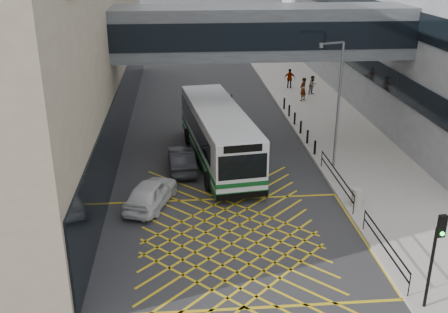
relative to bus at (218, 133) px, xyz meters
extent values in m
plane|color=#333335|center=(-0.14, -9.77, -1.81)|extent=(120.00, 120.00, 0.00)
cube|color=black|center=(-6.10, 6.23, 0.19)|extent=(0.10, 41.50, 4.00)
cube|color=black|center=(11.82, 14.23, 2.19)|extent=(0.10, 43.50, 1.60)
cube|color=black|center=(11.82, 14.23, 6.19)|extent=(0.10, 43.50, 1.60)
cube|color=#4F5459|center=(2.86, 2.23, 5.69)|extent=(20.00, 4.00, 3.00)
cube|color=black|center=(2.86, 0.21, 5.69)|extent=(19.50, 0.06, 1.60)
cube|color=black|center=(2.86, 4.25, 5.69)|extent=(19.50, 0.06, 1.60)
cube|color=#ADA79F|center=(8.86, 5.23, -1.73)|extent=(6.00, 54.00, 0.16)
cube|color=gold|center=(-0.14, -9.77, -1.81)|extent=(12.00, 9.00, 0.01)
cube|color=silver|center=(0.02, -0.12, 0.04)|extent=(4.21, 12.20, 2.93)
cube|color=#0F4B1C|center=(0.02, -0.12, -1.25)|extent=(4.26, 12.25, 0.37)
cube|color=#0F4B1C|center=(0.02, -0.12, -0.67)|extent=(4.28, 12.25, 0.24)
cube|color=black|center=(-0.07, 0.52, 0.42)|extent=(4.08, 10.70, 1.14)
cube|color=black|center=(0.77, -6.03, 0.31)|extent=(2.49, 0.40, 1.30)
cube|color=black|center=(0.77, -6.05, 1.29)|extent=(1.95, 0.31, 0.38)
cube|color=silver|center=(0.02, -0.12, 1.51)|extent=(4.18, 12.09, 0.11)
cube|color=black|center=(0.77, -6.05, -1.27)|extent=(2.71, 0.45, 0.33)
cube|color=black|center=(-0.74, 5.80, -1.27)|extent=(2.71, 0.45, 0.33)
cylinder|color=black|center=(-0.84, -4.18, -1.27)|extent=(0.44, 1.12, 1.09)
cylinder|color=black|center=(1.87, -3.83, -1.27)|extent=(0.44, 1.12, 1.09)
cylinder|color=black|center=(-1.78, 3.15, -1.27)|extent=(0.44, 1.12, 1.09)
cylinder|color=black|center=(0.93, 3.50, -1.27)|extent=(0.44, 1.12, 1.09)
imported|color=silver|center=(-3.85, -5.69, -1.09)|extent=(3.26, 4.89, 1.44)
imported|color=#222328|center=(-2.24, -1.25, -1.13)|extent=(1.98, 4.46, 1.37)
imported|color=#989CA1|center=(0.83, 12.35, -1.15)|extent=(3.28, 4.57, 1.31)
cylinder|color=black|center=(6.36, -14.90, -0.04)|extent=(0.12, 0.12, 3.23)
cube|color=black|center=(6.38, -15.11, 1.77)|extent=(0.28, 0.20, 0.81)
sphere|color=#19E533|center=(6.39, -15.20, 1.53)|extent=(0.17, 0.17, 0.15)
cylinder|color=slate|center=(6.78, -1.71, 2.00)|extent=(0.19, 0.19, 7.30)
cube|color=slate|center=(6.09, -1.95, 5.65)|extent=(1.41, 0.57, 0.09)
cylinder|color=slate|center=(5.40, -2.19, 5.58)|extent=(0.33, 0.33, 0.23)
cylinder|color=#ADA89E|center=(6.46, -6.90, -1.20)|extent=(0.53, 0.53, 0.91)
cube|color=black|center=(6.01, -11.77, -0.70)|extent=(0.05, 5.00, 0.05)
cube|color=black|center=(6.01, -11.77, -1.10)|extent=(0.05, 5.00, 0.05)
cube|color=black|center=(6.01, -4.77, -0.70)|extent=(0.05, 6.00, 0.05)
cube|color=black|center=(6.01, -4.77, -1.10)|extent=(0.05, 6.00, 0.05)
cylinder|color=black|center=(6.01, -14.27, -1.15)|extent=(0.04, 0.04, 1.00)
cylinder|color=black|center=(6.01, -9.27, -1.15)|extent=(0.04, 0.04, 1.00)
cylinder|color=black|center=(6.01, -7.77, -1.15)|extent=(0.04, 0.04, 1.00)
cylinder|color=black|center=(6.01, -1.77, -1.15)|extent=(0.04, 0.04, 1.00)
cylinder|color=black|center=(6.11, 0.23, -1.20)|extent=(0.14, 0.14, 0.90)
cylinder|color=black|center=(6.11, 2.23, -1.20)|extent=(0.14, 0.14, 0.90)
cylinder|color=black|center=(6.11, 4.23, -1.20)|extent=(0.14, 0.14, 0.90)
cylinder|color=black|center=(6.11, 6.23, -1.20)|extent=(0.14, 0.14, 0.90)
cylinder|color=black|center=(6.11, 8.23, -1.20)|extent=(0.14, 0.14, 0.90)
cylinder|color=black|center=(6.11, 10.23, -1.20)|extent=(0.14, 0.14, 0.90)
imported|color=gray|center=(8.15, 12.51, -0.67)|extent=(0.95, 0.95, 1.96)
imported|color=gray|center=(9.47, 14.48, -0.83)|extent=(0.93, 0.85, 1.65)
imported|color=gray|center=(7.91, 16.85, -0.76)|extent=(1.12, 0.69, 1.78)
camera|label=1|loc=(-2.23, -29.83, 10.44)|focal=42.00mm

